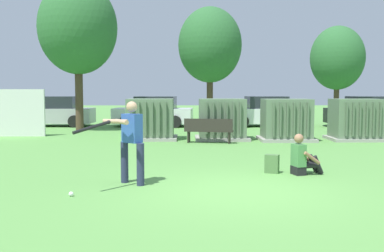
{
  "coord_description": "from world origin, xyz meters",
  "views": [
    {
      "loc": [
        -1.01,
        -8.66,
        1.99
      ],
      "look_at": [
        -0.86,
        3.5,
        1.0
      ],
      "focal_mm": 42.2,
      "sensor_mm": 36.0,
      "label": 1
    }
  ],
  "objects_px": {
    "parked_car_leftmost": "(55,112)",
    "transformer_mid_east": "(286,120)",
    "transformer_west": "(151,120)",
    "transformer_mid_west": "(222,120)",
    "backpack": "(272,164)",
    "seated_spectator": "(302,158)",
    "parked_car_right_of_center": "(264,112)",
    "batter": "(130,138)",
    "transformer_east": "(356,120)",
    "parked_car_left_of_center": "(154,112)",
    "park_bench": "(209,129)",
    "sports_ball": "(71,194)",
    "parked_car_rightmost": "(367,112)"
  },
  "relations": [
    {
      "from": "parked_car_leftmost",
      "to": "transformer_mid_east",
      "type": "bearing_deg",
      "value": -32.5
    },
    {
      "from": "transformer_west",
      "to": "transformer_mid_west",
      "type": "height_order",
      "value": "same"
    },
    {
      "from": "transformer_mid_east",
      "to": "backpack",
      "type": "height_order",
      "value": "transformer_mid_east"
    },
    {
      "from": "seated_spectator",
      "to": "parked_car_right_of_center",
      "type": "relative_size",
      "value": 0.22
    },
    {
      "from": "transformer_mid_west",
      "to": "parked_car_leftmost",
      "type": "xyz_separation_m",
      "value": [
        -8.55,
        6.7,
        -0.04
      ]
    },
    {
      "from": "parked_car_right_of_center",
      "to": "parked_car_leftmost",
      "type": "bearing_deg",
      "value": 179.3
    },
    {
      "from": "transformer_west",
      "to": "transformer_mid_west",
      "type": "xyz_separation_m",
      "value": [
        2.83,
        -0.1,
        0.0
      ]
    },
    {
      "from": "transformer_west",
      "to": "parked_car_right_of_center",
      "type": "xyz_separation_m",
      "value": [
        5.63,
        6.45,
        -0.04
      ]
    },
    {
      "from": "transformer_west",
      "to": "batter",
      "type": "height_order",
      "value": "batter"
    },
    {
      "from": "transformer_east",
      "to": "parked_car_left_of_center",
      "type": "relative_size",
      "value": 0.48
    },
    {
      "from": "parked_car_leftmost",
      "to": "park_bench",
      "type": "bearing_deg",
      "value": -44.7
    },
    {
      "from": "seated_spectator",
      "to": "backpack",
      "type": "bearing_deg",
      "value": 163.6
    },
    {
      "from": "batter",
      "to": "backpack",
      "type": "distance_m",
      "value": 3.54
    },
    {
      "from": "batter",
      "to": "sports_ball",
      "type": "bearing_deg",
      "value": -132.83
    },
    {
      "from": "parked_car_right_of_center",
      "to": "parked_car_rightmost",
      "type": "xyz_separation_m",
      "value": [
        5.59,
        -0.08,
        0.0
      ]
    },
    {
      "from": "transformer_mid_east",
      "to": "park_bench",
      "type": "bearing_deg",
      "value": -164.45
    },
    {
      "from": "parked_car_rightmost",
      "to": "park_bench",
      "type": "bearing_deg",
      "value": -139.52
    },
    {
      "from": "batter",
      "to": "parked_car_rightmost",
      "type": "bearing_deg",
      "value": 53.67
    },
    {
      "from": "seated_spectator",
      "to": "parked_car_left_of_center",
      "type": "height_order",
      "value": "parked_car_left_of_center"
    },
    {
      "from": "backpack",
      "to": "parked_car_leftmost",
      "type": "height_order",
      "value": "parked_car_leftmost"
    },
    {
      "from": "seated_spectator",
      "to": "parked_car_rightmost",
      "type": "height_order",
      "value": "parked_car_rightmost"
    },
    {
      "from": "park_bench",
      "to": "batter",
      "type": "bearing_deg",
      "value": -105.36
    },
    {
      "from": "transformer_mid_west",
      "to": "parked_car_leftmost",
      "type": "bearing_deg",
      "value": 141.93
    },
    {
      "from": "parked_car_leftmost",
      "to": "parked_car_rightmost",
      "type": "xyz_separation_m",
      "value": [
        16.94,
        -0.22,
        0.0
      ]
    },
    {
      "from": "park_bench",
      "to": "parked_car_right_of_center",
      "type": "relative_size",
      "value": 0.43
    },
    {
      "from": "park_bench",
      "to": "backpack",
      "type": "relative_size",
      "value": 4.19
    },
    {
      "from": "transformer_east",
      "to": "park_bench",
      "type": "xyz_separation_m",
      "value": [
        -5.83,
        -0.97,
        -0.25
      ]
    },
    {
      "from": "transformer_west",
      "to": "parked_car_leftmost",
      "type": "height_order",
      "value": "same"
    },
    {
      "from": "parked_car_right_of_center",
      "to": "parked_car_rightmost",
      "type": "distance_m",
      "value": 5.59
    },
    {
      "from": "parked_car_left_of_center",
      "to": "parked_car_right_of_center",
      "type": "distance_m",
      "value": 5.97
    },
    {
      "from": "seated_spectator",
      "to": "parked_car_rightmost",
      "type": "distance_m",
      "value": 15.55
    },
    {
      "from": "sports_ball",
      "to": "transformer_mid_west",
      "type": "bearing_deg",
      "value": 69.46
    },
    {
      "from": "transformer_east",
      "to": "backpack",
      "type": "distance_m",
      "value": 8.36
    },
    {
      "from": "transformer_mid_east",
      "to": "parked_car_left_of_center",
      "type": "relative_size",
      "value": 0.48
    },
    {
      "from": "batter",
      "to": "seated_spectator",
      "type": "xyz_separation_m",
      "value": [
        3.89,
        1.08,
        -0.6
      ]
    },
    {
      "from": "seated_spectator",
      "to": "batter",
      "type": "bearing_deg",
      "value": -164.54
    },
    {
      "from": "backpack",
      "to": "parked_car_right_of_center",
      "type": "bearing_deg",
      "value": 81.03
    },
    {
      "from": "transformer_mid_west",
      "to": "backpack",
      "type": "height_order",
      "value": "transformer_mid_west"
    },
    {
      "from": "transformer_mid_west",
      "to": "batter",
      "type": "bearing_deg",
      "value": -107.0
    },
    {
      "from": "transformer_east",
      "to": "batter",
      "type": "distance_m",
      "value": 11.35
    },
    {
      "from": "parked_car_leftmost",
      "to": "parked_car_rightmost",
      "type": "distance_m",
      "value": 16.94
    },
    {
      "from": "transformer_mid_east",
      "to": "transformer_east",
      "type": "bearing_deg",
      "value": 2.51
    },
    {
      "from": "batter",
      "to": "transformer_west",
      "type": "bearing_deg",
      "value": 91.69
    },
    {
      "from": "transformer_mid_west",
      "to": "park_bench",
      "type": "xyz_separation_m",
      "value": [
        -0.59,
        -1.18,
        -0.25
      ]
    },
    {
      "from": "batter",
      "to": "transformer_mid_west",
      "type": "bearing_deg",
      "value": 73.0
    },
    {
      "from": "transformer_mid_east",
      "to": "park_bench",
      "type": "xyz_separation_m",
      "value": [
        -3.07,
        -0.85,
        -0.25
      ]
    },
    {
      "from": "transformer_east",
      "to": "seated_spectator",
      "type": "relative_size",
      "value": 2.18
    },
    {
      "from": "park_bench",
      "to": "parked_car_leftmost",
      "type": "height_order",
      "value": "parked_car_leftmost"
    },
    {
      "from": "transformer_east",
      "to": "parked_car_left_of_center",
      "type": "distance_m",
      "value": 10.77
    },
    {
      "from": "backpack",
      "to": "sports_ball",
      "type": "bearing_deg",
      "value": -150.97
    }
  ]
}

